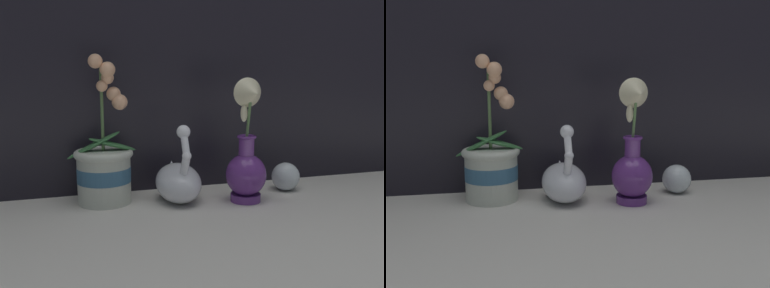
# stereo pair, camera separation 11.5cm
# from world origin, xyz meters

# --- Properties ---
(ground_plane) EXTENTS (2.80, 2.80, 0.00)m
(ground_plane) POSITION_xyz_m (0.00, 0.00, 0.00)
(ground_plane) COLOR beige
(orchid_potted_plant) EXTENTS (0.18, 0.15, 0.38)m
(orchid_potted_plant) POSITION_xyz_m (-0.25, 0.18, 0.09)
(orchid_potted_plant) COLOR beige
(orchid_potted_plant) RESTS_ON ground_plane
(swan_figurine) EXTENTS (0.11, 0.19, 0.21)m
(swan_figurine) POSITION_xyz_m (-0.07, 0.13, 0.06)
(swan_figurine) COLOR white
(swan_figurine) RESTS_ON ground_plane
(blue_vase) EXTENTS (0.10, 0.11, 0.32)m
(blue_vase) POSITION_xyz_m (0.10, 0.08, 0.11)
(blue_vase) COLOR #602D7F
(blue_vase) RESTS_ON ground_plane
(glass_sphere) EXTENTS (0.08, 0.08, 0.08)m
(glass_sphere) POSITION_xyz_m (0.25, 0.15, 0.04)
(glass_sphere) COLOR silver
(glass_sphere) RESTS_ON ground_plane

